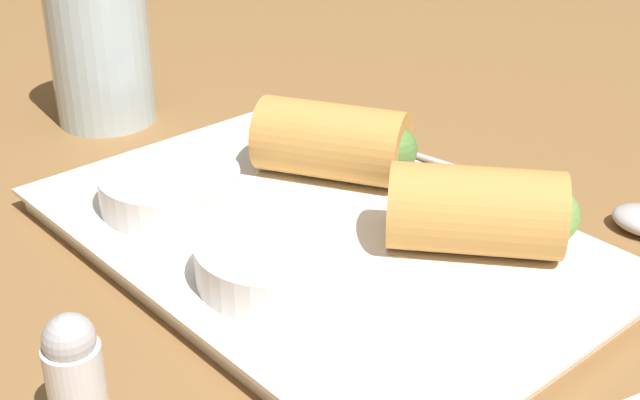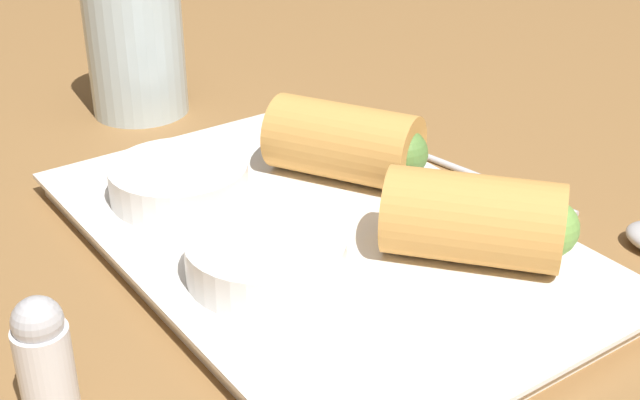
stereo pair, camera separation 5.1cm
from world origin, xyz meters
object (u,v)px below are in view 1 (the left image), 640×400
object	(u,v)px
dipping_bowl_near	(276,259)
serving_plate	(320,240)
dipping_bowl_far	(170,187)
drinking_glass	(100,46)
salt_shaker	(75,378)
spoon	(624,214)

from	to	relation	value
dipping_bowl_near	serving_plate	bearing A→B (deg)	-65.82
dipping_bowl_far	drinking_glass	world-z (taller)	drinking_glass
serving_plate	dipping_bowl_far	distance (cm)	10.03
drinking_glass	salt_shaker	distance (cm)	37.10
serving_plate	dipping_bowl_near	bearing A→B (deg)	114.18
dipping_bowl_near	drinking_glass	world-z (taller)	drinking_glass
spoon	salt_shaker	size ratio (longest dim) A/B	3.18
dipping_bowl_far	spoon	distance (cm)	28.70
dipping_bowl_near	salt_shaker	world-z (taller)	salt_shaker
dipping_bowl_near	spoon	bearing A→B (deg)	-110.05
serving_plate	spoon	distance (cm)	19.59
dipping_bowl_near	dipping_bowl_far	world-z (taller)	same
dipping_bowl_near	drinking_glass	distance (cm)	29.94
dipping_bowl_far	spoon	world-z (taller)	dipping_bowl_far
serving_plate	drinking_glass	xyz separation A→B (cm)	(26.75, -0.90, 5.38)
serving_plate	spoon	world-z (taller)	same
serving_plate	drinking_glass	bearing A→B (deg)	-1.92
dipping_bowl_far	dipping_bowl_near	bearing A→B (deg)	177.95
serving_plate	dipping_bowl_near	world-z (taller)	dipping_bowl_near
serving_plate	spoon	size ratio (longest dim) A/B	1.69
dipping_bowl_near	spoon	world-z (taller)	dipping_bowl_near
salt_shaker	spoon	bearing A→B (deg)	-98.99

